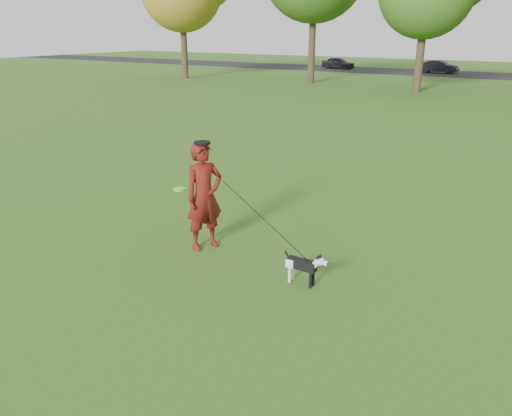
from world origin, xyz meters
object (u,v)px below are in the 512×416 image
Objects in this scene: car_left at (338,63)px; dog at (305,264)px; car_mid at (439,67)px; man at (204,196)px.

dog is at bearing -153.63° from car_left.
dog is 0.23× the size of car_mid.
car_mid reaches higher than dog.
man reaches higher than car_left.
dog is at bearing -74.43° from man.
car_left reaches higher than car_mid.
car_mid is at bearing 31.41° from man.
car_mid is at bearing 99.80° from dog.
dog is 41.06m from car_mid.
man is 42.56m from car_left.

